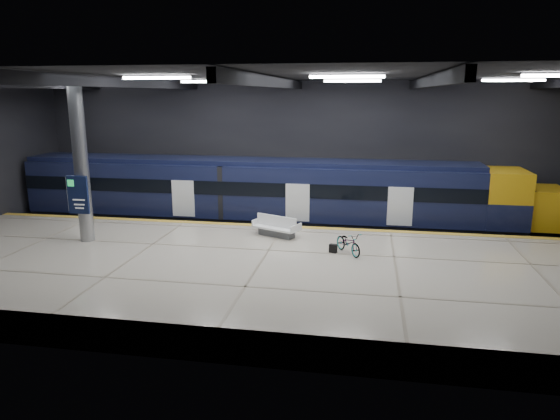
# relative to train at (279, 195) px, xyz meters

# --- Properties ---
(ground) EXTENTS (30.00, 30.00, 0.00)m
(ground) POSITION_rel_train_xyz_m (0.73, -5.50, -2.06)
(ground) COLOR black
(ground) RESTS_ON ground
(room_shell) EXTENTS (30.10, 16.10, 8.05)m
(room_shell) POSITION_rel_train_xyz_m (0.73, -5.49, 3.66)
(room_shell) COLOR black
(room_shell) RESTS_ON ground
(platform) EXTENTS (30.00, 11.00, 1.10)m
(platform) POSITION_rel_train_xyz_m (0.73, -8.00, -1.51)
(platform) COLOR beige
(platform) RESTS_ON ground
(safety_strip) EXTENTS (30.00, 0.40, 0.01)m
(safety_strip) POSITION_rel_train_xyz_m (0.73, -2.75, -0.95)
(safety_strip) COLOR gold
(safety_strip) RESTS_ON platform
(rails) EXTENTS (30.00, 1.52, 0.16)m
(rails) POSITION_rel_train_xyz_m (0.73, 0.00, -1.98)
(rails) COLOR gray
(rails) RESTS_ON ground
(train) EXTENTS (29.40, 2.84, 3.79)m
(train) POSITION_rel_train_xyz_m (0.00, 0.00, 0.00)
(train) COLOR black
(train) RESTS_ON ground
(bench) EXTENTS (2.29, 1.66, 0.94)m
(bench) POSITION_rel_train_xyz_m (0.68, -4.42, -0.63)
(bench) COLOR #595B60
(bench) RESTS_ON platform
(bicycle) EXTENTS (1.44, 1.74, 0.89)m
(bicycle) POSITION_rel_train_xyz_m (3.94, -6.39, -0.51)
(bicycle) COLOR #99999E
(bicycle) RESTS_ON platform
(pannier_bag) EXTENTS (0.34, 0.27, 0.35)m
(pannier_bag) POSITION_rel_train_xyz_m (3.34, -6.39, -0.78)
(pannier_bag) COLOR black
(pannier_bag) RESTS_ON platform
(info_column) EXTENTS (0.90, 0.78, 6.90)m
(info_column) POSITION_rel_train_xyz_m (-7.27, -6.52, 2.40)
(info_column) COLOR #9EA0A5
(info_column) RESTS_ON platform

